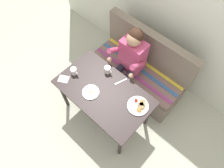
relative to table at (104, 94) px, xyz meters
The scene contains 11 objects.
ground_plane 0.65m from the table, ahead, with size 8.00×8.00×0.00m, color #B0B29C.
back_wall 1.43m from the table, 90.00° to the left, with size 4.40×0.10×2.60m, color beige.
table is the anchor object (origin of this frame).
couch 0.83m from the table, 90.00° to the left, with size 1.44×0.56×1.00m.
person 0.60m from the table, 98.50° to the left, with size 0.45×0.61×1.21m.
plate_breakfast 0.47m from the table, 17.29° to the left, with size 0.25×0.25×0.05m.
plate_eggs 0.18m from the table, 131.86° to the right, with size 0.21×0.21×0.04m.
coffee_mug 0.32m from the table, 123.64° to the left, with size 0.12×0.08×0.10m.
coffee_mug_second 0.49m from the table, behind, with size 0.12×0.08×0.09m.
napkin 0.55m from the table, 156.13° to the right, with size 0.13×0.10×0.01m, color silver.
fork 0.27m from the table, 75.69° to the left, with size 0.01×0.17×0.01m, color silver.
Camera 1 is at (0.86, -0.78, 2.92)m, focal length 32.29 mm.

